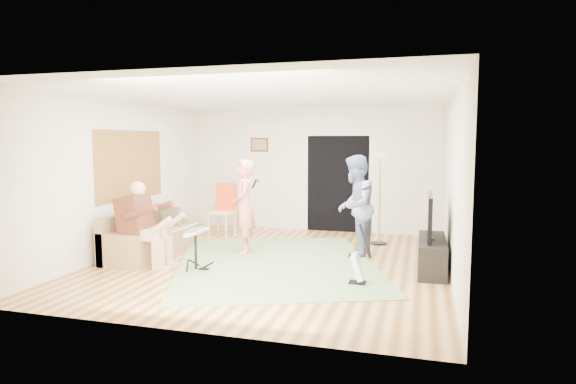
# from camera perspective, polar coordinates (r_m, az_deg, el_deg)

# --- Properties ---
(floor) EXTENTS (6.00, 6.00, 0.00)m
(floor) POSITION_cam_1_polar(r_m,az_deg,el_deg) (7.97, -1.81, -8.33)
(floor) COLOR brown
(floor) RESTS_ON ground
(walls) EXTENTS (5.50, 6.00, 2.70)m
(walls) POSITION_cam_1_polar(r_m,az_deg,el_deg) (7.75, -1.85, 1.39)
(walls) COLOR beige
(walls) RESTS_ON floor
(ceiling) EXTENTS (6.00, 6.00, 0.00)m
(ceiling) POSITION_cam_1_polar(r_m,az_deg,el_deg) (7.76, -1.88, 11.37)
(ceiling) COLOR white
(ceiling) RESTS_ON walls
(window_blinds) EXTENTS (0.00, 2.05, 2.05)m
(window_blinds) POSITION_cam_1_polar(r_m,az_deg,el_deg) (9.12, -18.16, 3.04)
(window_blinds) COLOR olive
(window_blinds) RESTS_ON walls
(doorway) EXTENTS (2.10, 0.00, 2.10)m
(doorway) POSITION_cam_1_polar(r_m,az_deg,el_deg) (10.55, 5.91, 0.95)
(doorway) COLOR black
(doorway) RESTS_ON walls
(picture_frame) EXTENTS (0.42, 0.03, 0.32)m
(picture_frame) POSITION_cam_1_polar(r_m,az_deg,el_deg) (10.96, -3.40, 5.61)
(picture_frame) COLOR #3F2314
(picture_frame) RESTS_ON walls
(area_rug) EXTENTS (4.27, 4.74, 0.02)m
(area_rug) POSITION_cam_1_polar(r_m,az_deg,el_deg) (7.86, -1.41, -8.47)
(area_rug) COLOR #61804D
(area_rug) RESTS_ON floor
(sofa) EXTENTS (0.78, 1.89, 0.77)m
(sofa) POSITION_cam_1_polar(r_m,az_deg,el_deg) (8.76, -16.54, -5.56)
(sofa) COLOR olive
(sofa) RESTS_ON floor
(drummer) EXTENTS (0.88, 0.49, 1.35)m
(drummer) POSITION_cam_1_polar(r_m,az_deg,el_deg) (7.95, -16.57, -4.73)
(drummer) COLOR #592919
(drummer) RESTS_ON sofa
(drum_kit) EXTENTS (0.35, 0.63, 0.65)m
(drum_kit) POSITION_cam_1_polar(r_m,az_deg,el_deg) (7.58, -10.88, -6.99)
(drum_kit) COLOR black
(drum_kit) RESTS_ON floor
(singer) EXTENTS (0.59, 0.71, 1.66)m
(singer) POSITION_cam_1_polar(r_m,az_deg,el_deg) (8.55, -5.24, -1.72)
(singer) COLOR #FF776E
(singer) RESTS_ON floor
(microphone) EXTENTS (0.06, 0.06, 0.24)m
(microphone) POSITION_cam_1_polar(r_m,az_deg,el_deg) (8.43, -4.00, 0.98)
(microphone) COLOR black
(microphone) RESTS_ON singer
(guitarist) EXTENTS (0.75, 0.92, 1.75)m
(guitarist) POSITION_cam_1_polar(r_m,az_deg,el_deg) (8.32, 7.94, -1.65)
(guitarist) COLOR slate
(guitarist) RESTS_ON floor
(guitar_held) EXTENTS (0.18, 0.61, 0.26)m
(guitar_held) POSITION_cam_1_polar(r_m,az_deg,el_deg) (8.26, 9.35, 0.46)
(guitar_held) COLOR white
(guitar_held) RESTS_ON guitarist
(guitar_spare) EXTENTS (0.31, 0.28, 0.85)m
(guitar_spare) POSITION_cam_1_polar(r_m,az_deg,el_deg) (6.81, 8.32, -8.78)
(guitar_spare) COLOR black
(guitar_spare) RESTS_ON floor
(torchiere_lamp) EXTENTS (0.31, 0.31, 1.75)m
(torchiere_lamp) POSITION_cam_1_polar(r_m,az_deg,el_deg) (9.35, 10.84, 1.14)
(torchiere_lamp) COLOR black
(torchiere_lamp) RESTS_ON floor
(dining_chair) EXTENTS (0.50, 0.52, 1.10)m
(dining_chair) POSITION_cam_1_polar(r_m,az_deg,el_deg) (10.17, -7.75, -3.00)
(dining_chair) COLOR beige
(dining_chair) RESTS_ON floor
(tv_cabinet) EXTENTS (0.40, 1.40, 0.50)m
(tv_cabinet) POSITION_cam_1_polar(r_m,az_deg,el_deg) (7.72, 16.68, -7.15)
(tv_cabinet) COLOR black
(tv_cabinet) RESTS_ON floor
(television) EXTENTS (0.06, 1.12, 0.66)m
(television) POSITION_cam_1_polar(r_m,az_deg,el_deg) (7.61, 16.44, -2.73)
(television) COLOR black
(television) RESTS_ON tv_cabinet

